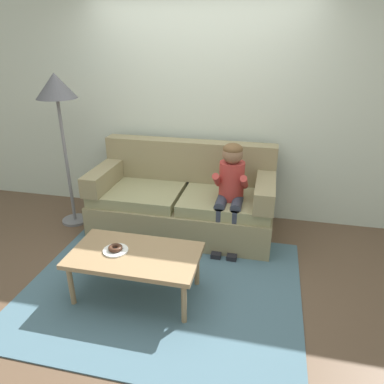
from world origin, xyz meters
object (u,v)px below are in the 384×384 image
coffee_table (135,257)px  donut (115,248)px  couch (184,201)px  person_child (231,186)px  floor_lamp (57,97)px  toy_controller (106,262)px

coffee_table → donut: size_ratio=8.96×
couch → coffee_table: 1.24m
person_child → floor_lamp: bearing=177.6°
person_child → donut: (-0.83, -1.03, -0.22)m
donut → floor_lamp: size_ratio=0.07×
coffee_table → floor_lamp: 1.98m
couch → coffee_table: bearing=-95.1°
coffee_table → toy_controller: (-0.46, 0.35, -0.35)m
couch → floor_lamp: bearing=-174.4°
coffee_table → toy_controller: coffee_table is taller
couch → donut: size_ratio=16.63×
person_child → donut: person_child is taller
person_child → floor_lamp: floor_lamp is taller
couch → toy_controller: couch is taller
couch → person_child: 0.67m
toy_controller → coffee_table: bearing=-55.7°
donut → toy_controller: size_ratio=0.53×
couch → floor_lamp: (-1.33, -0.13, 1.14)m
couch → toy_controller: bearing=-122.9°
person_child → floor_lamp: (-1.88, 0.08, 0.81)m
couch → coffee_table: size_ratio=1.85×
donut → toy_controller: bearing=129.4°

